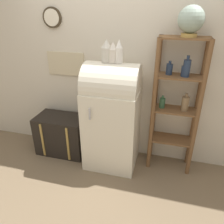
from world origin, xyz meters
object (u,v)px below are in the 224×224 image
suitcase_trunk (62,134)px  globe (191,20)px  refrigerator (112,115)px  vase_left (107,52)px  vase_center (113,53)px  vase_right (119,52)px

suitcase_trunk → globe: bearing=1.9°
refrigerator → vase_left: 0.80m
globe → vase_center: globe is taller
suitcase_trunk → globe: size_ratio=2.31×
refrigerator → globe: 1.39m
refrigerator → vase_left: (-0.07, 0.01, 0.79)m
refrigerator → vase_right: 0.80m
vase_left → vase_center: (0.08, -0.01, -0.01)m
vase_right → refrigerator: bearing=-176.3°
vase_center → vase_left: bearing=171.4°
vase_left → vase_right: (0.15, -0.00, 0.00)m
refrigerator → vase_left: size_ratio=5.52×
refrigerator → vase_left: vase_left is taller
suitcase_trunk → vase_right: (0.85, -0.04, 1.24)m
refrigerator → suitcase_trunk: bearing=176.9°
globe → vase_left: bearing=-174.4°
vase_left → refrigerator: bearing=-7.6°
globe → vase_left: (-0.86, -0.09, -0.34)m
vase_left → vase_center: vase_left is taller
refrigerator → suitcase_trunk: refrigerator is taller
suitcase_trunk → vase_right: size_ratio=2.72×
vase_right → vase_left: bearing=178.4°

